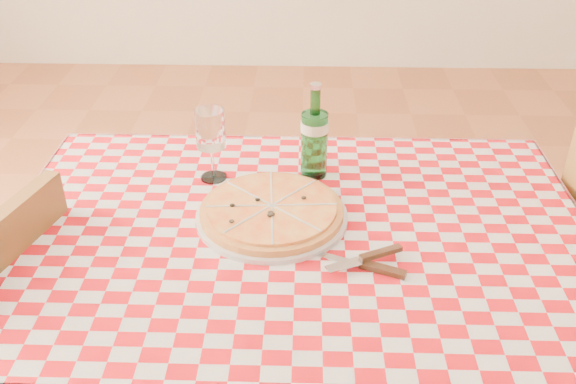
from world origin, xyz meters
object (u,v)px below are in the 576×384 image
Objects in this scene: dining_table at (296,265)px; pizza_plate at (272,210)px; wine_glass at (211,145)px; water_bottle at (315,131)px.

pizza_plate is at bearing 143.14° from dining_table.
dining_table is 0.14m from pizza_plate.
wine_glass is at bearing 133.99° from dining_table.
dining_table is at bearing -46.01° from wine_glass.
pizza_plate reaches higher than dining_table.
pizza_plate is 0.24m from water_bottle.
water_bottle is (0.04, 0.24, 0.22)m from dining_table.
wine_glass is (-0.25, -0.03, -0.03)m from water_bottle.
wine_glass reaches higher than dining_table.
dining_table is 0.33m from water_bottle.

